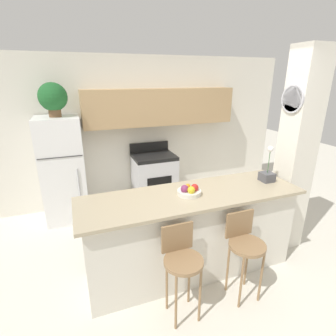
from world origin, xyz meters
The scene contains 11 objects.
ground_plane centered at (0.00, 0.00, 0.00)m, with size 14.00×14.00×0.00m, color beige.
wall_back centered at (0.13, 2.13, 1.44)m, with size 5.60×0.38×2.55m.
pillar_right centered at (1.44, 0.05, 1.28)m, with size 0.38×0.32×2.55m.
counter_bar centered at (0.00, 0.00, 0.50)m, with size 2.48×0.74×0.99m.
refrigerator centered at (-1.35, 1.83, 0.82)m, with size 0.64×0.65×1.65m.
stove_range centered at (0.14, 1.86, 0.46)m, with size 0.72×0.60×1.07m.
bar_stool_left centered at (-0.34, -0.52, 0.61)m, with size 0.37×0.37×0.92m.
bar_stool_right centered at (0.34, -0.52, 0.61)m, with size 0.37×0.37×0.92m.
potted_plant_on_fridge centered at (-1.35, 1.83, 1.92)m, with size 0.40×0.40×0.48m.
orchid_vase centered at (1.01, 0.02, 1.09)m, with size 0.15×0.15×0.44m.
fruit_bowl centered at (-0.04, -0.01, 1.04)m, with size 0.26×0.26×0.12m.
Camera 1 is at (-1.16, -2.34, 2.20)m, focal length 28.00 mm.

